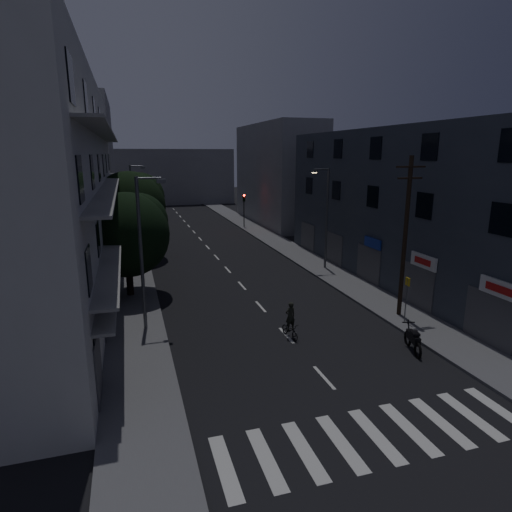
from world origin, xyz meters
TOP-DOWN VIEW (x-y plane):
  - ground at (0.00, 25.00)m, footprint 160.00×160.00m
  - sidewalk_left at (-7.50, 25.00)m, footprint 3.00×90.00m
  - sidewalk_right at (7.50, 25.00)m, footprint 3.00×90.00m
  - crosswalk at (-0.00, -2.00)m, footprint 10.90×3.00m
  - lane_markings at (0.00, 31.25)m, footprint 0.15×60.50m
  - building_left at (-11.98, 18.00)m, footprint 7.00×36.00m
  - building_right at (11.99, 14.00)m, footprint 6.19×28.00m
  - building_far_left at (-12.00, 48.00)m, footprint 6.00×20.00m
  - building_far_right at (12.00, 42.00)m, footprint 6.00×20.00m
  - building_far_end at (0.00, 70.00)m, footprint 24.00×8.00m
  - tree_near at (-7.62, 15.35)m, footprint 5.48×5.48m
  - tree_mid at (-7.26, 25.87)m, footprint 6.22×6.22m
  - tree_far at (-7.50, 37.49)m, footprint 5.56×5.56m
  - traffic_signal_far_right at (6.58, 39.05)m, footprint 0.28×0.37m
  - traffic_signal_far_left at (-6.32, 40.71)m, footprint 0.28×0.37m
  - street_lamp_left_near at (-6.87, 9.37)m, footprint 1.51×0.25m
  - street_lamp_right at (7.56, 17.90)m, footprint 1.51×0.25m
  - street_lamp_left_far at (-6.89, 31.28)m, footprint 1.51×0.25m
  - utility_pole at (7.20, 7.10)m, footprint 1.80×0.24m
  - bus_stop_sign at (6.85, 6.08)m, footprint 0.06×0.35m
  - motorcycle at (5.17, 3.09)m, footprint 0.86×2.06m
  - cyclist at (0.10, 6.24)m, footprint 0.77×1.58m

SIDE VIEW (x-z plane):
  - ground at x=0.00m, z-range 0.00..0.00m
  - crosswalk at x=0.00m, z-range 0.00..0.01m
  - lane_markings at x=0.00m, z-range 0.00..0.01m
  - sidewalk_left at x=-7.50m, z-range 0.00..0.15m
  - sidewalk_right at x=7.50m, z-range 0.00..0.15m
  - motorcycle at x=5.17m, z-range -0.14..1.22m
  - cyclist at x=0.10m, z-range -0.31..1.60m
  - bus_stop_sign at x=6.85m, z-range 0.63..3.15m
  - traffic_signal_far_right at x=6.58m, z-range 1.05..5.15m
  - traffic_signal_far_left at x=-6.32m, z-range 1.05..5.15m
  - tree_near at x=-7.62m, z-range 1.00..7.76m
  - tree_far at x=-7.50m, z-range 1.02..7.89m
  - street_lamp_left_near at x=-6.87m, z-range 0.60..8.60m
  - street_lamp_right at x=7.56m, z-range 0.60..8.60m
  - street_lamp_left_far at x=-6.89m, z-range 0.60..8.60m
  - utility_pole at x=7.20m, z-range 0.37..9.37m
  - tree_mid at x=-7.26m, z-range 1.11..8.76m
  - building_far_end at x=0.00m, z-range 0.00..10.00m
  - building_right at x=11.99m, z-range 0.00..11.00m
  - building_far_right at x=12.00m, z-range 0.00..13.00m
  - building_left at x=-11.98m, z-range -0.01..13.99m
  - building_far_left at x=-12.00m, z-range 0.00..16.00m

